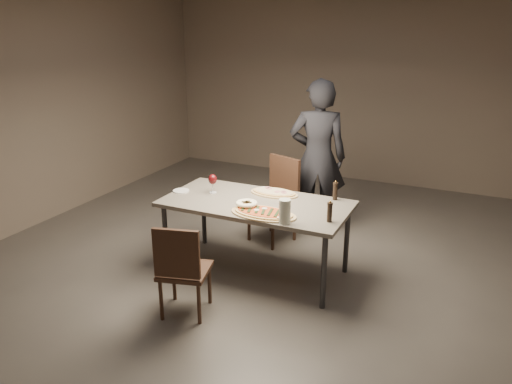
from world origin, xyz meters
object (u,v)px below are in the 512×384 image
at_px(bread_basket, 247,205).
at_px(chair_near, 181,266).
at_px(ham_pizza, 274,193).
at_px(chair_far, 278,194).
at_px(dining_table, 256,207).
at_px(zucchini_pizza, 264,213).
at_px(pepper_mill_left, 335,191).
at_px(diner, 318,158).
at_px(carafe, 285,211).

xyz_separation_m(bread_basket, chair_near, (-0.22, -0.79, -0.32)).
bearing_deg(ham_pizza, chair_near, -83.54).
bearing_deg(chair_far, ham_pizza, 128.70).
distance_m(ham_pizza, chair_far, 0.65).
relative_size(dining_table, chair_near, 2.11).
relative_size(ham_pizza, chair_far, 0.52).
relative_size(zucchini_pizza, chair_near, 0.73).
distance_m(zucchini_pizza, ham_pizza, 0.58).
distance_m(ham_pizza, pepper_mill_left, 0.61).
bearing_deg(dining_table, zucchini_pizza, -53.73).
xyz_separation_m(bread_basket, diner, (0.20, 1.47, 0.11)).
xyz_separation_m(zucchini_pizza, carafe, (0.24, -0.10, 0.09)).
bearing_deg(dining_table, carafe, -40.20).
relative_size(dining_table, bread_basket, 8.89).
bearing_deg(ham_pizza, chair_far, 128.39).
height_order(dining_table, chair_near, chair_near).
distance_m(ham_pizza, carafe, 0.77).
xyz_separation_m(zucchini_pizza, ham_pizza, (-0.13, 0.56, -0.00)).
xyz_separation_m(carafe, chair_far, (-0.58, 1.23, -0.32)).
bearing_deg(diner, pepper_mill_left, 99.71).
relative_size(zucchini_pizza, carafe, 2.86).
bearing_deg(bread_basket, zucchini_pizza, -18.40).
xyz_separation_m(bread_basket, carafe, (0.45, -0.17, 0.07)).
bearing_deg(dining_table, pepper_mill_left, 29.43).
height_order(dining_table, ham_pizza, ham_pizza).
bearing_deg(chair_far, carafe, 134.65).
xyz_separation_m(ham_pizza, diner, (0.13, 0.98, 0.14)).
bearing_deg(bread_basket, pepper_mill_left, 41.52).
bearing_deg(zucchini_pizza, chair_near, -115.73).
distance_m(zucchini_pizza, diner, 1.55).
bearing_deg(ham_pizza, dining_table, -85.08).
bearing_deg(carafe, dining_table, 139.80).
xyz_separation_m(ham_pizza, carafe, (0.38, -0.66, 0.09)).
bearing_deg(diner, chair_far, 33.03).
bearing_deg(bread_basket, chair_far, 96.95).
xyz_separation_m(zucchini_pizza, chair_far, (-0.33, 1.13, -0.23)).
bearing_deg(pepper_mill_left, ham_pizza, -170.59).
height_order(zucchini_pizza, pepper_mill_left, pepper_mill_left).
height_order(dining_table, zucchini_pizza, zucchini_pizza).
height_order(ham_pizza, pepper_mill_left, pepper_mill_left).
height_order(pepper_mill_left, carafe, carafe).
relative_size(ham_pizza, carafe, 2.30).
bearing_deg(ham_pizza, bread_basket, -78.57).
height_order(zucchini_pizza, chair_near, chair_near).
bearing_deg(carafe, chair_near, -137.26).
xyz_separation_m(dining_table, chair_far, (-0.13, 0.85, -0.16)).
height_order(zucchini_pizza, chair_far, chair_far).
distance_m(ham_pizza, bread_basket, 0.50).
bearing_deg(dining_table, chair_far, 98.42).
bearing_deg(bread_basket, carafe, -20.54).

